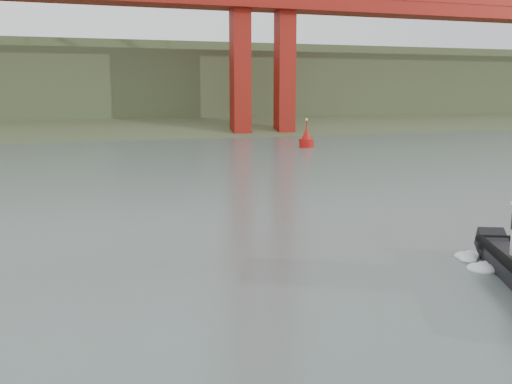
# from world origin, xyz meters

# --- Properties ---
(ground) EXTENTS (400.00, 400.00, 0.00)m
(ground) POSITION_xyz_m (0.00, 0.00, 0.00)
(ground) COLOR #52625B
(ground) RESTS_ON ground
(headlands) EXTENTS (500.00, 105.36, 27.12)m
(headlands) POSITION_xyz_m (0.00, 125.50, 7.05)
(headlands) COLOR #3A4829
(headlands) RESTS_ON ground
(nav_buoy) EXTENTS (2.00, 2.00, 4.17)m
(nav_buoy) POSITION_xyz_m (20.78, 52.86, 1.10)
(nav_buoy) COLOR #B9100C
(nav_buoy) RESTS_ON ground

